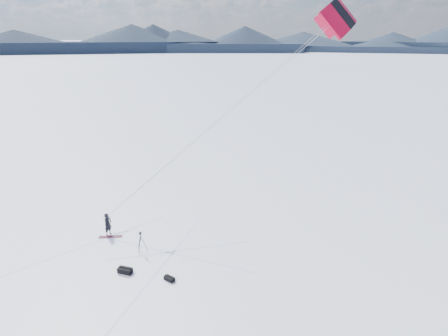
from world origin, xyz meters
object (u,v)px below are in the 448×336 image
(snowkiter, at_px, (109,235))
(snowboard, at_px, (111,237))
(gear_bag_a, at_px, (125,270))
(gear_bag_b, at_px, (169,278))
(tripod, at_px, (141,239))

(snowkiter, relative_size, snowboard, 1.03)
(gear_bag_a, xyz_separation_m, gear_bag_b, (2.78, 0.00, -0.04))
(snowboard, distance_m, gear_bag_a, 4.62)
(tripod, distance_m, gear_bag_b, 3.85)
(snowkiter, distance_m, gear_bag_a, 5.00)
(snowkiter, distance_m, tripod, 3.55)
(gear_bag_a, height_order, gear_bag_b, gear_bag_a)
(tripod, bearing_deg, gear_bag_b, -69.35)
(snowkiter, relative_size, gear_bag_b, 2.32)
(tripod, xyz_separation_m, gear_bag_b, (2.93, -2.39, -0.76))
(gear_bag_a, distance_m, gear_bag_b, 2.78)
(tripod, height_order, gear_bag_b, tripod)
(snowboard, relative_size, gear_bag_b, 2.26)
(gear_bag_a, bearing_deg, gear_bag_b, 2.37)
(snowboard, height_order, gear_bag_b, gear_bag_b)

